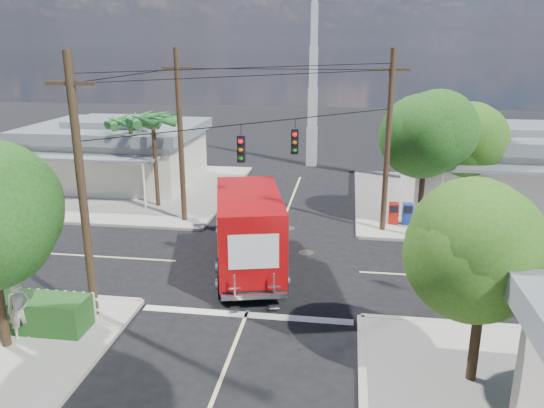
# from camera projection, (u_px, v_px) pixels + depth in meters

# --- Properties ---
(ground) EXTENTS (120.00, 120.00, 0.00)m
(ground) POSITION_uv_depth(u_px,v_px,m) (265.00, 266.00, 22.75)
(ground) COLOR black
(ground) RESTS_ON ground
(sidewalk_ne) EXTENTS (14.12, 14.12, 0.14)m
(sidewalk_ne) POSITION_uv_depth(u_px,v_px,m) (474.00, 203.00, 31.53)
(sidewalk_ne) COLOR #A29D92
(sidewalk_ne) RESTS_ON ground
(sidewalk_nw) EXTENTS (14.12, 14.12, 0.14)m
(sidewalk_nw) POSITION_uv_depth(u_px,v_px,m) (127.00, 189.00, 34.53)
(sidewalk_nw) COLOR #A29D92
(sidewalk_nw) RESTS_ON ground
(road_markings) EXTENTS (32.00, 32.00, 0.01)m
(road_markings) POSITION_uv_depth(u_px,v_px,m) (260.00, 281.00, 21.35)
(road_markings) COLOR beige
(road_markings) RESTS_ON ground
(building_ne) EXTENTS (11.80, 10.20, 4.50)m
(building_ne) POSITION_uv_depth(u_px,v_px,m) (503.00, 163.00, 31.68)
(building_ne) COLOR silver
(building_ne) RESTS_ON sidewalk_ne
(building_nw) EXTENTS (10.80, 10.20, 4.30)m
(building_nw) POSITION_uv_depth(u_px,v_px,m) (118.00, 151.00, 35.56)
(building_nw) COLOR beige
(building_nw) RESTS_ON sidewalk_nw
(radio_tower) EXTENTS (0.80, 0.80, 17.00)m
(radio_tower) POSITION_uv_depth(u_px,v_px,m) (313.00, 92.00, 39.98)
(radio_tower) COLOR silver
(radio_tower) RESTS_ON ground
(tree_ne_front) EXTENTS (4.21, 4.14, 6.66)m
(tree_ne_front) POSITION_uv_depth(u_px,v_px,m) (427.00, 134.00, 26.77)
(tree_ne_front) COLOR #422D1C
(tree_ne_front) RESTS_ON sidewalk_ne
(tree_ne_back) EXTENTS (3.77, 3.66, 5.82)m
(tree_ne_back) POSITION_uv_depth(u_px,v_px,m) (470.00, 140.00, 28.66)
(tree_ne_back) COLOR #422D1C
(tree_ne_back) RESTS_ON sidewalk_ne
(tree_se) EXTENTS (3.67, 3.54, 5.62)m
(tree_se) POSITION_uv_depth(u_px,v_px,m) (487.00, 250.00, 13.75)
(tree_se) COLOR #422D1C
(tree_se) RESTS_ON sidewalk_se
(palm_nw_front) EXTENTS (3.01, 3.08, 5.59)m
(palm_nw_front) POSITION_uv_depth(u_px,v_px,m) (153.00, 121.00, 29.42)
(palm_nw_front) COLOR #422D1C
(palm_nw_front) RESTS_ON sidewalk_nw
(palm_nw_back) EXTENTS (3.01, 3.08, 5.19)m
(palm_nw_back) POSITION_uv_depth(u_px,v_px,m) (130.00, 123.00, 31.23)
(palm_nw_back) COLOR #422D1C
(palm_nw_back) RESTS_ON sidewalk_nw
(utility_poles) EXTENTS (12.00, 10.68, 9.00)m
(utility_poles) POSITION_uv_depth(u_px,v_px,m) (235.00, 151.00, 23.13)
(utility_poles) COLOR #473321
(utility_poles) RESTS_ON ground
(picket_fence) EXTENTS (5.94, 0.06, 1.00)m
(picket_fence) POSITION_uv_depth(u_px,v_px,m) (18.00, 300.00, 18.33)
(picket_fence) COLOR silver
(picket_fence) RESTS_ON sidewalk_sw
(vending_boxes) EXTENTS (1.90, 0.50, 1.10)m
(vending_boxes) POSITION_uv_depth(u_px,v_px,m) (407.00, 214.00, 27.52)
(vending_boxes) COLOR #B5150C
(vending_boxes) RESTS_ON sidewalk_ne
(delivery_truck) EXTENTS (4.20, 8.35, 3.47)m
(delivery_truck) POSITION_uv_depth(u_px,v_px,m) (248.00, 229.00, 22.12)
(delivery_truck) COLOR black
(delivery_truck) RESTS_ON ground
(parked_car) EXTENTS (6.40, 3.59, 1.69)m
(parked_car) POSITION_uv_depth(u_px,v_px,m) (518.00, 246.00, 22.71)
(parked_car) COLOR silver
(parked_car) RESTS_ON ground
(pedestrian) EXTENTS (0.83, 0.79, 1.91)m
(pedestrian) POSITION_uv_depth(u_px,v_px,m) (19.00, 310.00, 16.74)
(pedestrian) COLOR beige
(pedestrian) RESTS_ON sidewalk_sw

